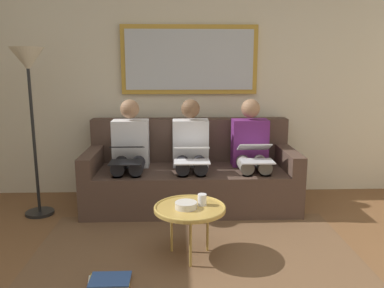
# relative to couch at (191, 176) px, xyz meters

# --- Properties ---
(wall_rear) EXTENTS (6.00, 0.12, 2.60)m
(wall_rear) POSITION_rel_couch_xyz_m (0.00, -0.48, 0.99)
(wall_rear) COLOR beige
(wall_rear) RESTS_ON ground_plane
(area_rug) EXTENTS (2.60, 1.80, 0.01)m
(area_rug) POSITION_rel_couch_xyz_m (0.00, 1.27, -0.31)
(area_rug) COLOR brown
(area_rug) RESTS_ON ground_plane
(couch) EXTENTS (2.20, 0.90, 0.90)m
(couch) POSITION_rel_couch_xyz_m (0.00, 0.00, 0.00)
(couch) COLOR #4C382D
(couch) RESTS_ON ground_plane
(framed_mirror) EXTENTS (1.53, 0.05, 0.76)m
(framed_mirror) POSITION_rel_couch_xyz_m (0.00, -0.39, 1.24)
(framed_mirror) COLOR #B7892D
(coffee_table) EXTENTS (0.56, 0.56, 0.42)m
(coffee_table) POSITION_rel_couch_xyz_m (0.05, 1.22, 0.09)
(coffee_table) COLOR tan
(coffee_table) RESTS_ON ground_plane
(cup) EXTENTS (0.07, 0.07, 0.09)m
(cup) POSITION_rel_couch_xyz_m (-0.05, 1.18, 0.15)
(cup) COLOR silver
(cup) RESTS_ON coffee_table
(bowl) EXTENTS (0.17, 0.17, 0.05)m
(bowl) POSITION_rel_couch_xyz_m (0.08, 1.24, 0.13)
(bowl) COLOR beige
(bowl) RESTS_ON coffee_table
(person_left) EXTENTS (0.38, 0.58, 1.14)m
(person_left) POSITION_rel_couch_xyz_m (-0.64, 0.07, 0.30)
(person_left) COLOR #66236B
(person_left) RESTS_ON couch
(laptop_silver) EXTENTS (0.33, 0.38, 0.17)m
(laptop_silver) POSITION_rel_couch_xyz_m (-0.64, 0.30, 0.32)
(laptop_silver) COLOR silver
(person_middle) EXTENTS (0.38, 0.58, 1.14)m
(person_middle) POSITION_rel_couch_xyz_m (0.00, 0.07, 0.30)
(person_middle) COLOR silver
(person_middle) RESTS_ON couch
(laptop_white) EXTENTS (0.35, 0.34, 0.14)m
(laptop_white) POSITION_rel_couch_xyz_m (0.00, 0.32, 0.32)
(laptop_white) COLOR white
(person_right) EXTENTS (0.38, 0.58, 1.14)m
(person_right) POSITION_rel_couch_xyz_m (0.64, 0.07, 0.30)
(person_right) COLOR silver
(person_right) RESTS_ON couch
(laptop_black) EXTENTS (0.32, 0.38, 0.16)m
(laptop_black) POSITION_rel_couch_xyz_m (0.64, 0.31, 0.32)
(laptop_black) COLOR black
(magazine_stack) EXTENTS (0.31, 0.25, 0.04)m
(magazine_stack) POSITION_rel_couch_xyz_m (0.62, 1.61, -0.29)
(magazine_stack) COLOR red
(magazine_stack) RESTS_ON ground_plane
(standing_lamp) EXTENTS (0.32, 0.32, 1.66)m
(standing_lamp) POSITION_rel_couch_xyz_m (1.55, 0.27, 1.06)
(standing_lamp) COLOR black
(standing_lamp) RESTS_ON ground_plane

